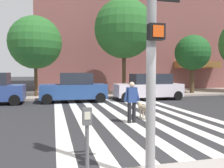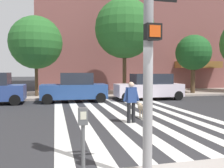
{
  "view_description": "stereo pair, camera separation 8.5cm",
  "coord_description": "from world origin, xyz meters",
  "px_view_note": "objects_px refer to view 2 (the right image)",
  "views": [
    {
      "loc": [
        -2.45,
        -4.38,
        2.07
      ],
      "look_at": [
        0.64,
        7.99,
        1.37
      ],
      "focal_mm": 37.84,
      "sensor_mm": 36.0,
      "label": 1
    },
    {
      "loc": [
        -2.37,
        -4.4,
        2.07
      ],
      "look_at": [
        0.64,
        7.99,
        1.37
      ],
      "focal_mm": 37.84,
      "sensor_mm": 36.0,
      "label": 2
    }
  ],
  "objects_px": {
    "parked_car_third_in_line": "(149,87)",
    "street_tree_further": "(193,53)",
    "parked_car_behind_first": "(75,88)",
    "street_tree_middle": "(125,29)",
    "dog_on_leash": "(143,108)",
    "parking_meter_curbside": "(83,139)",
    "pedestrian_dog_walker": "(131,100)",
    "pedestrian_bystander": "(158,83)",
    "street_tree_nearest": "(36,43)"
  },
  "relations": [
    {
      "from": "parked_car_behind_first",
      "to": "street_tree_middle",
      "type": "bearing_deg",
      "value": 33.93
    },
    {
      "from": "parking_meter_curbside",
      "to": "street_tree_further",
      "type": "bearing_deg",
      "value": 52.56
    },
    {
      "from": "parking_meter_curbside",
      "to": "dog_on_leash",
      "type": "xyz_separation_m",
      "value": [
        3.34,
        6.06,
        -0.59
      ]
    },
    {
      "from": "parked_car_third_in_line",
      "to": "pedestrian_dog_walker",
      "type": "distance_m",
      "value": 7.91
    },
    {
      "from": "street_tree_nearest",
      "to": "pedestrian_dog_walker",
      "type": "relative_size",
      "value": 3.71
    },
    {
      "from": "street_tree_further",
      "to": "pedestrian_dog_walker",
      "type": "bearing_deg",
      "value": -132.84
    },
    {
      "from": "street_tree_middle",
      "to": "dog_on_leash",
      "type": "height_order",
      "value": "street_tree_middle"
    },
    {
      "from": "parking_meter_curbside",
      "to": "street_tree_nearest",
      "type": "distance_m",
      "value": 15.81
    },
    {
      "from": "pedestrian_dog_walker",
      "to": "pedestrian_bystander",
      "type": "relative_size",
      "value": 1.0
    },
    {
      "from": "dog_on_leash",
      "to": "parking_meter_curbside",
      "type": "bearing_deg",
      "value": -118.9
    },
    {
      "from": "parking_meter_curbside",
      "to": "pedestrian_bystander",
      "type": "distance_m",
      "value": 17.29
    },
    {
      "from": "street_tree_middle",
      "to": "street_tree_nearest",
      "type": "bearing_deg",
      "value": 178.97
    },
    {
      "from": "pedestrian_bystander",
      "to": "street_tree_further",
      "type": "bearing_deg",
      "value": -6.74
    },
    {
      "from": "parked_car_behind_first",
      "to": "street_tree_nearest",
      "type": "xyz_separation_m",
      "value": [
        -2.64,
        3.06,
        3.31
      ]
    },
    {
      "from": "parking_meter_curbside",
      "to": "pedestrian_dog_walker",
      "type": "xyz_separation_m",
      "value": [
        2.53,
        5.32,
        -0.1
      ]
    },
    {
      "from": "pedestrian_dog_walker",
      "to": "dog_on_leash",
      "type": "xyz_separation_m",
      "value": [
        0.81,
        0.74,
        -0.48
      ]
    },
    {
      "from": "parked_car_third_in_line",
      "to": "pedestrian_bystander",
      "type": "xyz_separation_m",
      "value": [
        2.01,
        2.89,
        0.16
      ]
    },
    {
      "from": "street_tree_middle",
      "to": "parked_car_third_in_line",
      "type": "bearing_deg",
      "value": -71.49
    },
    {
      "from": "parked_car_behind_first",
      "to": "street_tree_further",
      "type": "bearing_deg",
      "value": 13.48
    },
    {
      "from": "pedestrian_dog_walker",
      "to": "pedestrian_bystander",
      "type": "bearing_deg",
      "value": 60.09
    },
    {
      "from": "street_tree_middle",
      "to": "pedestrian_dog_walker",
      "type": "distance_m",
      "value": 11.29
    },
    {
      "from": "dog_on_leash",
      "to": "parked_car_third_in_line",
      "type": "bearing_deg",
      "value": 65.4
    },
    {
      "from": "parking_meter_curbside",
      "to": "pedestrian_dog_walker",
      "type": "distance_m",
      "value": 5.89
    },
    {
      "from": "parking_meter_curbside",
      "to": "street_tree_nearest",
      "type": "xyz_separation_m",
      "value": [
        -1.78,
        15.38,
        3.2
      ]
    },
    {
      "from": "parked_car_third_in_line",
      "to": "street_tree_middle",
      "type": "bearing_deg",
      "value": 108.51
    },
    {
      "from": "parking_meter_curbside",
      "to": "parked_car_third_in_line",
      "type": "relative_size",
      "value": 0.28
    },
    {
      "from": "parked_car_third_in_line",
      "to": "parking_meter_curbside",
      "type": "bearing_deg",
      "value": -116.75
    },
    {
      "from": "dog_on_leash",
      "to": "pedestrian_dog_walker",
      "type": "bearing_deg",
      "value": -137.6
    },
    {
      "from": "street_tree_further",
      "to": "parked_car_third_in_line",
      "type": "bearing_deg",
      "value": -153.96
    },
    {
      "from": "street_tree_nearest",
      "to": "street_tree_further",
      "type": "relative_size",
      "value": 1.2
    },
    {
      "from": "parking_meter_curbside",
      "to": "parked_car_third_in_line",
      "type": "height_order",
      "value": "parked_car_third_in_line"
    },
    {
      "from": "parked_car_third_in_line",
      "to": "street_tree_further",
      "type": "xyz_separation_m",
      "value": [
        5.15,
        2.52,
        2.74
      ]
    },
    {
      "from": "parked_car_third_in_line",
      "to": "street_tree_middle",
      "type": "relative_size",
      "value": 0.61
    },
    {
      "from": "street_tree_nearest",
      "to": "dog_on_leash",
      "type": "xyz_separation_m",
      "value": [
        5.12,
        -9.32,
        -3.78
      ]
    },
    {
      "from": "parking_meter_curbside",
      "to": "street_tree_middle",
      "type": "distance_m",
      "value": 16.75
    },
    {
      "from": "parked_car_behind_first",
      "to": "pedestrian_dog_walker",
      "type": "height_order",
      "value": "parked_car_behind_first"
    },
    {
      "from": "parked_car_third_in_line",
      "to": "street_tree_further",
      "type": "height_order",
      "value": "street_tree_further"
    },
    {
      "from": "street_tree_nearest",
      "to": "pedestrian_dog_walker",
      "type": "bearing_deg",
      "value": -66.81
    },
    {
      "from": "parking_meter_curbside",
      "to": "parked_car_third_in_line",
      "type": "xyz_separation_m",
      "value": [
        6.21,
        12.32,
        -0.12
      ]
    },
    {
      "from": "parked_car_behind_first",
      "to": "pedestrian_dog_walker",
      "type": "relative_size",
      "value": 2.65
    },
    {
      "from": "parked_car_behind_first",
      "to": "street_tree_further",
      "type": "relative_size",
      "value": 0.86
    },
    {
      "from": "street_tree_nearest",
      "to": "dog_on_leash",
      "type": "height_order",
      "value": "street_tree_nearest"
    },
    {
      "from": "pedestrian_dog_walker",
      "to": "dog_on_leash",
      "type": "height_order",
      "value": "pedestrian_dog_walker"
    },
    {
      "from": "parking_meter_curbside",
      "to": "dog_on_leash",
      "type": "bearing_deg",
      "value": 61.1
    },
    {
      "from": "street_tree_middle",
      "to": "dog_on_leash",
      "type": "relative_size",
      "value": 6.99
    },
    {
      "from": "street_tree_middle",
      "to": "street_tree_further",
      "type": "bearing_deg",
      "value": -3.92
    },
    {
      "from": "street_tree_nearest",
      "to": "pedestrian_dog_walker",
      "type": "distance_m",
      "value": 11.44
    },
    {
      "from": "parked_car_behind_first",
      "to": "pedestrian_bystander",
      "type": "height_order",
      "value": "parked_car_behind_first"
    },
    {
      "from": "street_tree_middle",
      "to": "pedestrian_dog_walker",
      "type": "bearing_deg",
      "value": -105.17
    },
    {
      "from": "street_tree_further",
      "to": "dog_on_leash",
      "type": "distance_m",
      "value": 12.31
    }
  ]
}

